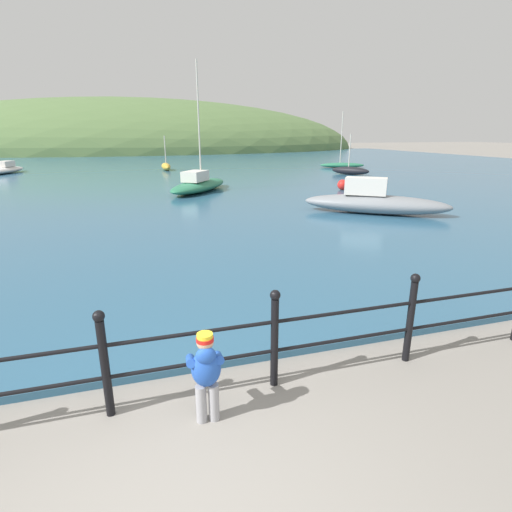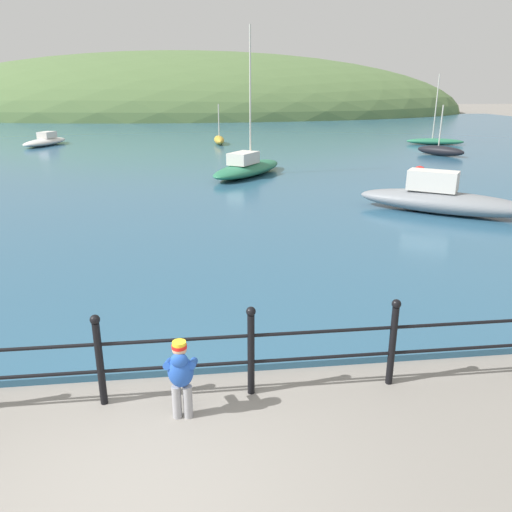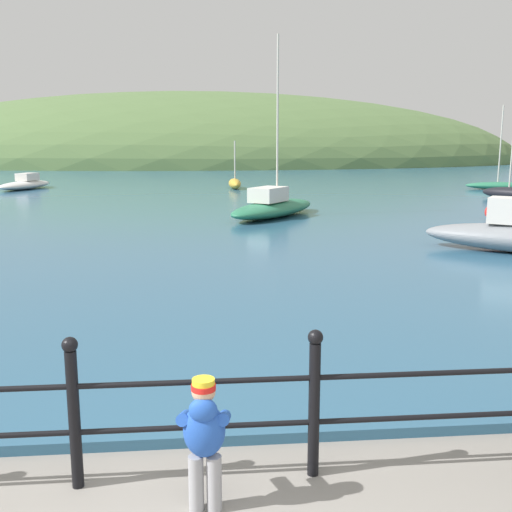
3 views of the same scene
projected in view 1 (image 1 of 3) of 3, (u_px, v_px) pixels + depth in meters
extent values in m
cube|color=#2D5B7A|center=(135.00, 169.00, 32.27)|extent=(80.00, 60.00, 0.10)
ellipsoid|color=#567542|center=(132.00, 150.00, 67.19)|extent=(78.33, 43.08, 16.39)
cylinder|color=black|center=(105.00, 369.00, 4.09)|extent=(0.09, 0.09, 1.10)
sphere|color=black|center=(99.00, 316.00, 3.91)|extent=(0.12, 0.12, 0.12)
cylinder|color=black|center=(274.00, 343.00, 4.60)|extent=(0.09, 0.09, 1.10)
sphere|color=black|center=(275.00, 295.00, 4.42)|extent=(0.12, 0.12, 0.12)
cylinder|color=black|center=(410.00, 322.00, 5.10)|extent=(0.09, 0.09, 1.10)
sphere|color=black|center=(415.00, 278.00, 4.93)|extent=(0.12, 0.12, 0.12)
cylinder|color=black|center=(194.00, 333.00, 4.26)|extent=(9.19, 0.04, 0.04)
cylinder|color=black|center=(195.00, 363.00, 4.37)|extent=(9.19, 0.04, 0.04)
cylinder|color=#99999E|center=(201.00, 404.00, 4.09)|extent=(0.11, 0.11, 0.42)
cylinder|color=#99999E|center=(214.00, 402.00, 4.12)|extent=(0.11, 0.11, 0.42)
ellipsoid|color=blue|center=(206.00, 368.00, 3.98)|extent=(0.32, 0.25, 0.40)
ellipsoid|color=blue|center=(206.00, 356.00, 3.87)|extent=(0.21, 0.14, 0.18)
cylinder|color=blue|center=(190.00, 361.00, 4.02)|extent=(0.12, 0.32, 0.19)
cylinder|color=blue|center=(219.00, 358.00, 4.08)|extent=(0.12, 0.32, 0.19)
sphere|color=tan|center=(205.00, 342.00, 3.90)|extent=(0.17, 0.17, 0.17)
cylinder|color=red|center=(205.00, 339.00, 3.89)|extent=(0.17, 0.17, 0.04)
cylinder|color=yellow|center=(205.00, 336.00, 3.87)|extent=(0.16, 0.16, 0.04)
ellipsoid|color=gold|center=(166.00, 166.00, 30.35)|extent=(0.70, 2.50, 0.53)
cylinder|color=beige|center=(165.00, 149.00, 29.86)|extent=(0.07, 0.07, 1.99)
ellipsoid|color=#287551|center=(342.00, 165.00, 32.39)|extent=(3.69, 1.99, 0.39)
cylinder|color=beige|center=(342.00, 138.00, 31.75)|extent=(0.07, 0.07, 3.92)
ellipsoid|color=gray|center=(375.00, 204.00, 14.13)|extent=(4.81, 3.92, 0.66)
cube|color=silver|center=(366.00, 186.00, 14.06)|extent=(1.54, 1.37, 0.59)
ellipsoid|color=#287551|center=(199.00, 186.00, 19.44)|extent=(4.06, 4.87, 0.53)
cube|color=silver|center=(195.00, 176.00, 18.96)|extent=(1.47, 1.60, 0.48)
cylinder|color=beige|center=(199.00, 122.00, 18.78)|extent=(0.07, 0.07, 5.39)
ellipsoid|color=silver|center=(4.00, 170.00, 27.82)|extent=(2.57, 4.29, 0.44)
cube|color=silver|center=(5.00, 164.00, 27.99)|extent=(1.06, 1.32, 0.39)
ellipsoid|color=black|center=(350.00, 171.00, 27.08)|extent=(2.16, 2.55, 0.53)
cylinder|color=beige|center=(350.00, 150.00, 26.76)|extent=(0.07, 0.07, 2.13)
sphere|color=red|center=(343.00, 185.00, 19.92)|extent=(0.51, 0.51, 0.51)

